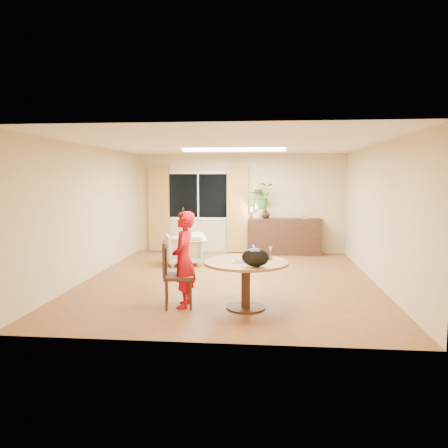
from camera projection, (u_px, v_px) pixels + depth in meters
name	position (u px, v px, depth m)	size (l,w,h in m)	color
floor	(229.00, 280.00, 8.44)	(6.50, 6.50, 0.00)	brown
ceiling	(229.00, 144.00, 8.17)	(6.50, 6.50, 0.00)	white
wall_back	(239.00, 203.00, 11.52)	(5.50, 5.50, 0.00)	tan
wall_left	(90.00, 212.00, 8.56)	(6.50, 6.50, 0.00)	tan
wall_right	(378.00, 214.00, 8.04)	(6.50, 6.50, 0.00)	tan
window	(198.00, 196.00, 11.58)	(1.70, 0.03, 1.30)	white
curtain_left	(159.00, 209.00, 11.64)	(0.55, 0.08, 2.25)	olive
curtain_right	(237.00, 209.00, 11.45)	(0.55, 0.08, 2.25)	olive
ceiling_panel	(234.00, 150.00, 9.36)	(2.20, 0.35, 0.05)	white
dining_table	(246.00, 271.00, 6.54)	(1.28, 1.28, 0.73)	brown
dining_chair	(178.00, 274.00, 6.62)	(0.49, 0.44, 1.01)	black
child	(184.00, 259.00, 6.63)	(0.35, 0.53, 1.47)	red
laptop	(244.00, 253.00, 6.47)	(0.38, 0.25, 0.25)	#B7B7BC
tumbler	(246.00, 255.00, 6.74)	(0.07, 0.07, 0.10)	white
wine_glass	(270.00, 253.00, 6.62)	(0.07, 0.07, 0.21)	white
pot_lid	(265.00, 256.00, 6.83)	(0.23, 0.23, 0.04)	white
handbag	(256.00, 257.00, 6.10)	(0.39, 0.23, 0.26)	black
armchair	(184.00, 249.00, 9.94)	(0.75, 0.77, 0.70)	beige
throw	(195.00, 234.00, 9.81)	(0.45, 0.55, 0.03)	beige
sideboard	(285.00, 236.00, 11.26)	(1.86, 0.45, 0.93)	black
vase	(265.00, 214.00, 11.24)	(0.24, 0.24, 0.25)	black
bouquet	(262.00, 196.00, 11.20)	(0.59, 0.51, 0.66)	#286827
book_stack	(305.00, 217.00, 11.16)	(0.19, 0.14, 0.08)	brown
desk_lamp	(251.00, 212.00, 11.22)	(0.13, 0.13, 0.31)	black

